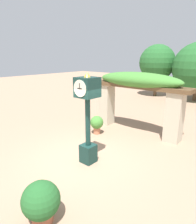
% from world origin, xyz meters
% --- Properties ---
extents(ground_plane, '(60.00, 60.00, 0.00)m').
position_xyz_m(ground_plane, '(0.00, 0.00, 0.00)').
color(ground_plane, '#9E7A60').
extents(pedestal_clock, '(0.62, 0.66, 3.00)m').
position_xyz_m(pedestal_clock, '(0.27, -0.02, 1.77)').
color(pedestal_clock, '#14332D').
rests_on(pedestal_clock, ground).
extents(pergola, '(4.76, 1.22, 2.78)m').
position_xyz_m(pergola, '(0.00, 3.52, 2.01)').
color(pergola, '#BCB299').
rests_on(pergola, ground).
extents(potted_plant_near_left, '(0.82, 0.82, 0.95)m').
position_xyz_m(potted_plant_near_left, '(1.26, -2.51, 0.50)').
color(potted_plant_near_left, '#9E563D').
rests_on(potted_plant_near_left, ground).
extents(potted_plant_near_right, '(0.60, 0.60, 0.85)m').
position_xyz_m(potted_plant_near_right, '(-1.18, 2.08, 0.50)').
color(potted_plant_near_right, '#B26B4C').
rests_on(potted_plant_near_right, ground).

